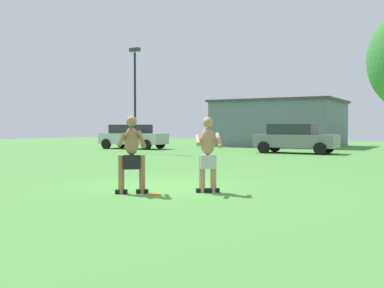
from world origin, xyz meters
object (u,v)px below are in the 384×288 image
at_px(frisbee, 154,194).
at_px(lamp_post, 135,89).
at_px(car_gray_mid_lot, 295,138).
at_px(player_with_cap, 132,151).
at_px(player_in_gray, 208,153).
at_px(car_silver_near_post, 133,136).

bearing_deg(frisbee, lamp_post, 128.45).
distance_m(frisbee, car_gray_mid_lot, 16.31).
distance_m(frisbee, lamp_post, 15.80).
bearing_deg(frisbee, player_with_cap, -168.77).
bearing_deg(player_with_cap, player_in_gray, 35.66).
height_order(player_with_cap, car_gray_mid_lot, player_with_cap).
height_order(car_silver_near_post, car_gray_mid_lot, same).
xyz_separation_m(player_in_gray, lamp_post, (-10.41, 11.22, 2.66)).
height_order(player_with_cap, car_silver_near_post, player_with_cap).
bearing_deg(car_silver_near_post, player_with_cap, -52.71).
distance_m(car_silver_near_post, car_gray_mid_lot, 10.73).
bearing_deg(car_gray_mid_lot, frisbee, -83.25).
bearing_deg(player_in_gray, car_gray_mid_lot, 100.12).
bearing_deg(player_with_cap, lamp_post, 126.75).
bearing_deg(player_in_gray, lamp_post, 132.84).
xyz_separation_m(player_with_cap, player_in_gray, (1.32, 0.95, -0.05)).
relative_size(player_in_gray, frisbee, 5.67).
distance_m(player_with_cap, car_gray_mid_lot, 16.34).
bearing_deg(car_silver_near_post, frisbee, -51.43).
height_order(car_gray_mid_lot, lamp_post, lamp_post).
relative_size(player_with_cap, frisbee, 5.77).
distance_m(player_in_gray, lamp_post, 15.53).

